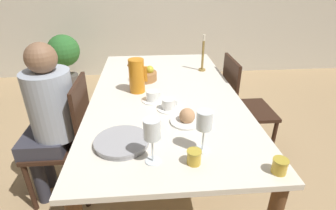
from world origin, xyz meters
TOP-DOWN VIEW (x-y plane):
  - ground_plane at (0.00, 0.00)m, footprint 20.00×20.00m
  - dining_table at (0.00, 0.00)m, footprint 1.03×1.90m
  - chair_person_side at (-0.70, -0.10)m, footprint 0.42×0.42m
  - chair_opposite at (0.70, 0.29)m, footprint 0.42×0.42m
  - person_seated at (-0.79, -0.12)m, footprint 0.39×0.41m
  - red_pitcher at (-0.20, 0.05)m, footprint 0.14×0.11m
  - wine_glass_water at (0.14, -0.69)m, footprint 0.08×0.08m
  - wine_glass_juice at (-0.11, -0.75)m, footprint 0.08×0.08m
  - teacup_near_person at (0.01, -0.25)m, footprint 0.14×0.14m
  - teacup_across at (-0.09, -0.12)m, footprint 0.14×0.14m
  - serving_tray at (-0.26, -0.61)m, footprint 0.28×0.28m
  - bread_plate at (0.10, -0.42)m, footprint 0.20×0.20m
  - jam_jar_amber at (0.43, -0.87)m, footprint 0.07×0.07m
  - jam_jar_red at (0.08, -0.78)m, footprint 0.07×0.07m
  - fruit_bowl at (-0.15, 0.27)m, footprint 0.20×0.20m
  - candlestick_tall at (0.36, 0.45)m, footprint 0.06×0.06m
  - potted_plant at (-1.26, 1.95)m, footprint 0.43×0.43m

SIDE VIEW (x-z plane):
  - ground_plane at x=0.00m, z-range 0.00..0.00m
  - chair_person_side at x=-0.70m, z-range 0.02..0.92m
  - chair_opposite at x=0.70m, z-range 0.02..0.92m
  - potted_plant at x=-1.26m, z-range 0.10..0.87m
  - dining_table at x=0.00m, z-range 0.29..1.04m
  - person_seated at x=-0.79m, z-range 0.10..1.27m
  - serving_tray at x=-0.26m, z-range 0.75..0.78m
  - bread_plate at x=0.10m, z-range 0.73..0.83m
  - teacup_near_person at x=0.01m, z-range 0.75..0.82m
  - teacup_across at x=-0.09m, z-range 0.75..0.82m
  - jam_jar_amber at x=0.43m, z-range 0.76..0.82m
  - jam_jar_red at x=0.08m, z-range 0.76..0.82m
  - fruit_bowl at x=-0.15m, z-range 0.74..0.86m
  - candlestick_tall at x=0.36m, z-range 0.72..1.03m
  - red_pitcher at x=-0.20m, z-range 0.75..1.00m
  - wine_glass_water at x=0.14m, z-range 0.80..1.02m
  - wine_glass_juice at x=-0.11m, z-range 0.80..1.03m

